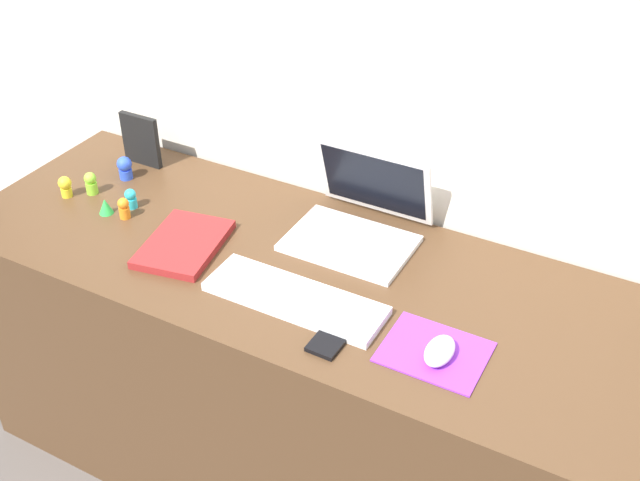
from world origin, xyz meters
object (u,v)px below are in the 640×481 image
at_px(cell_phone, 333,336).
at_px(toy_figurine_cyan, 131,198).
at_px(laptop, 361,216).
at_px(toy_figurine_blue, 125,167).
at_px(picture_frame, 141,140).
at_px(toy_figurine_yellow, 65,186).
at_px(toy_figurine_green, 105,206).
at_px(notebook_pad, 184,244).
at_px(toy_figurine_orange, 124,208).
at_px(keyboard, 295,299).
at_px(toy_figurine_lime, 91,183).
at_px(mouse, 440,351).

distance_m(cell_phone, toy_figurine_cyan, 0.72).
xyz_separation_m(laptop, toy_figurine_blue, (-0.69, -0.07, -0.02)).
distance_m(laptop, picture_frame, 0.70).
height_order(cell_phone, toy_figurine_yellow, toy_figurine_yellow).
xyz_separation_m(cell_phone, toy_figurine_green, (-0.74, 0.14, 0.02)).
height_order(laptop, notebook_pad, laptop).
bearing_deg(toy_figurine_blue, toy_figurine_green, -66.60).
distance_m(toy_figurine_orange, toy_figurine_green, 0.06).
relative_size(cell_phone, toy_figurine_green, 3.08).
bearing_deg(notebook_pad, toy_figurine_orange, 160.23).
height_order(keyboard, toy_figurine_blue, toy_figurine_blue).
bearing_deg(picture_frame, notebook_pad, -38.71).
xyz_separation_m(toy_figurine_blue, toy_figurine_lime, (-0.03, -0.10, -0.00)).
height_order(keyboard, toy_figurine_yellow, toy_figurine_yellow).
bearing_deg(toy_figurine_green, mouse, -5.70).
xyz_separation_m(laptop, toy_figurine_cyan, (-0.58, -0.18, -0.03)).
bearing_deg(toy_figurine_lime, laptop, 13.45).
relative_size(mouse, toy_figurine_blue, 1.46).
height_order(notebook_pad, toy_figurine_green, toy_figurine_green).
height_order(picture_frame, toy_figurine_orange, picture_frame).
relative_size(mouse, notebook_pad, 0.40).
distance_m(laptop, notebook_pad, 0.44).
relative_size(laptop, picture_frame, 2.00).
relative_size(toy_figurine_orange, toy_figurine_green, 1.37).
bearing_deg(toy_figurine_blue, toy_figurine_orange, -50.78).
distance_m(mouse, cell_phone, 0.22).
bearing_deg(toy_figurine_orange, toy_figurine_cyan, 109.51).
relative_size(picture_frame, toy_figurine_lime, 2.42).
xyz_separation_m(cell_phone, toy_figurine_lime, (-0.83, 0.20, 0.03)).
height_order(picture_frame, toy_figurine_yellow, picture_frame).
bearing_deg(notebook_pad, laptop, 25.95).
distance_m(cell_phone, picture_frame, 0.91).
bearing_deg(toy_figurine_cyan, mouse, -9.22).
bearing_deg(mouse, cell_phone, -167.58).
xyz_separation_m(toy_figurine_lime, toy_figurine_cyan, (0.14, -0.01, -0.00)).
bearing_deg(toy_figurine_orange, keyboard, -8.86).
bearing_deg(laptop, toy_figurine_orange, -158.36).
xyz_separation_m(mouse, cell_phone, (-0.22, -0.05, -0.02)).
height_order(mouse, toy_figurine_blue, toy_figurine_blue).
bearing_deg(keyboard, mouse, -2.70).
bearing_deg(notebook_pad, toy_figurine_lime, 156.40).
bearing_deg(toy_figurine_lime, toy_figurine_cyan, -2.10).
bearing_deg(keyboard, toy_figurine_green, 172.61).
bearing_deg(mouse, picture_frame, 161.47).
height_order(toy_figurine_orange, toy_figurine_blue, toy_figurine_blue).
distance_m(notebook_pad, toy_figurine_lime, 0.38).
bearing_deg(mouse, toy_figurine_green, 174.30).
xyz_separation_m(toy_figurine_blue, toy_figurine_yellow, (-0.08, -0.15, -0.00)).
distance_m(toy_figurine_orange, toy_figurine_yellow, 0.20).
distance_m(toy_figurine_lime, toy_figurine_cyan, 0.14).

